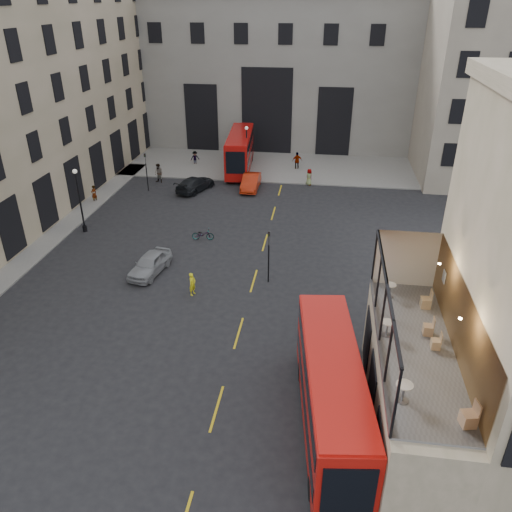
# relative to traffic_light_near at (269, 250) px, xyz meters

# --- Properties ---
(ground) EXTENTS (140.00, 140.00, 0.00)m
(ground) POSITION_rel_traffic_light_near_xyz_m (1.00, -12.00, -2.42)
(ground) COLOR black
(ground) RESTS_ON ground
(host_frontage) EXTENTS (3.00, 11.00, 4.50)m
(host_frontage) POSITION_rel_traffic_light_near_xyz_m (7.50, -12.00, -0.17)
(host_frontage) COLOR #C1AD91
(host_frontage) RESTS_ON ground
(cafe_floor) EXTENTS (3.00, 10.00, 0.10)m
(cafe_floor) POSITION_rel_traffic_light_near_xyz_m (7.50, -12.00, 2.12)
(cafe_floor) COLOR slate
(cafe_floor) RESTS_ON host_frontage
(gateway) EXTENTS (35.00, 10.60, 18.00)m
(gateway) POSITION_rel_traffic_light_near_xyz_m (-4.00, 35.99, 6.96)
(gateway) COLOR gray
(gateway) RESTS_ON ground
(building_right) EXTENTS (16.60, 18.60, 20.00)m
(building_right) POSITION_rel_traffic_light_near_xyz_m (21.00, 27.97, 7.97)
(building_right) COLOR #A79B86
(building_right) RESTS_ON ground
(pavement_far) EXTENTS (40.00, 12.00, 0.12)m
(pavement_far) POSITION_rel_traffic_light_near_xyz_m (-5.00, 26.00, -2.36)
(pavement_far) COLOR slate
(pavement_far) RESTS_ON ground
(traffic_light_near) EXTENTS (0.16, 0.20, 3.80)m
(traffic_light_near) POSITION_rel_traffic_light_near_xyz_m (0.00, 0.00, 0.00)
(traffic_light_near) COLOR black
(traffic_light_near) RESTS_ON ground
(traffic_light_far) EXTENTS (0.16, 0.20, 3.80)m
(traffic_light_far) POSITION_rel_traffic_light_near_xyz_m (-14.00, 16.00, 0.00)
(traffic_light_far) COLOR black
(traffic_light_far) RESTS_ON ground
(street_lamp_a) EXTENTS (0.36, 0.36, 5.33)m
(street_lamp_a) POSITION_rel_traffic_light_near_xyz_m (-16.00, 6.00, -0.03)
(street_lamp_a) COLOR black
(street_lamp_a) RESTS_ON ground
(street_lamp_b) EXTENTS (0.36, 0.36, 5.33)m
(street_lamp_b) POSITION_rel_traffic_light_near_xyz_m (-5.00, 22.00, -0.03)
(street_lamp_b) COLOR black
(street_lamp_b) RESTS_ON ground
(bus_near) EXTENTS (3.51, 10.23, 4.00)m
(bus_near) POSITION_rel_traffic_light_near_xyz_m (4.22, -12.46, -0.18)
(bus_near) COLOR #B9120C
(bus_near) RESTS_ON ground
(bus_far) EXTENTS (3.20, 10.46, 4.11)m
(bus_far) POSITION_rel_traffic_light_near_xyz_m (-6.05, 23.81, -0.12)
(bus_far) COLOR #A60E0B
(bus_far) RESTS_ON ground
(car_a) EXTENTS (2.40, 4.42, 1.43)m
(car_a) POSITION_rel_traffic_light_near_xyz_m (-8.35, 0.09, -1.71)
(car_a) COLOR gray
(car_a) RESTS_ON ground
(car_b) EXTENTS (1.62, 4.56, 1.50)m
(car_b) POSITION_rel_traffic_light_near_xyz_m (-3.95, 17.98, -1.68)
(car_b) COLOR #AC220A
(car_b) RESTS_ON ground
(car_c) EXTENTS (3.58, 5.18, 1.39)m
(car_c) POSITION_rel_traffic_light_near_xyz_m (-9.36, 16.74, -1.73)
(car_c) COLOR black
(car_c) RESTS_ON ground
(bicycle) EXTENTS (1.78, 0.78, 0.91)m
(bicycle) POSITION_rel_traffic_light_near_xyz_m (-5.96, 5.85, -1.97)
(bicycle) COLOR gray
(bicycle) RESTS_ON ground
(cyclist) EXTENTS (0.54, 0.66, 1.56)m
(cyclist) POSITION_rel_traffic_light_near_xyz_m (-4.68, -2.27, -1.64)
(cyclist) COLOR yellow
(cyclist) RESTS_ON ground
(pedestrian_a) EXTENTS (1.16, 1.04, 1.98)m
(pedestrian_a) POSITION_rel_traffic_light_near_xyz_m (-13.67, 18.56, -1.43)
(pedestrian_a) COLOR gray
(pedestrian_a) RESTS_ON ground
(pedestrian_b) EXTENTS (1.18, 0.92, 1.60)m
(pedestrian_b) POSITION_rel_traffic_light_near_xyz_m (-11.49, 25.02, -1.63)
(pedestrian_b) COLOR gray
(pedestrian_b) RESTS_ON ground
(pedestrian_c) EXTENTS (1.24, 0.81, 1.96)m
(pedestrian_c) POSITION_rel_traffic_light_near_xyz_m (0.19, 24.97, -1.44)
(pedestrian_c) COLOR gray
(pedestrian_c) RESTS_ON ground
(pedestrian_d) EXTENTS (0.96, 0.95, 1.68)m
(pedestrian_d) POSITION_rel_traffic_light_near_xyz_m (1.77, 20.04, -1.59)
(pedestrian_d) COLOR gray
(pedestrian_d) RESTS_ON ground
(pedestrian_e) EXTENTS (0.58, 0.69, 1.61)m
(pedestrian_e) POSITION_rel_traffic_light_near_xyz_m (-18.00, 12.41, -1.62)
(pedestrian_e) COLOR gray
(pedestrian_e) RESTS_ON ground
(cafe_table_near) EXTENTS (0.61, 0.61, 0.76)m
(cafe_table_near) POSITION_rel_traffic_light_near_xyz_m (6.58, -15.23, 2.68)
(cafe_table_near) COLOR white
(cafe_table_near) RESTS_ON cafe_floor
(cafe_table_mid) EXTENTS (0.55, 0.55, 0.68)m
(cafe_table_mid) POSITION_rel_traffic_light_near_xyz_m (6.36, -11.37, 2.63)
(cafe_table_mid) COLOR beige
(cafe_table_mid) RESTS_ON cafe_floor
(cafe_table_far) EXTENTS (0.54, 0.54, 0.67)m
(cafe_table_far) POSITION_rel_traffic_light_near_xyz_m (6.76, -8.24, 2.62)
(cafe_table_far) COLOR beige
(cafe_table_far) RESTS_ON cafe_floor
(cafe_chair_a) EXTENTS (0.57, 0.57, 0.96)m
(cafe_chair_a) POSITION_rel_traffic_light_near_xyz_m (8.62, -16.06, 2.47)
(cafe_chair_a) COLOR tan
(cafe_chair_a) RESTS_ON cafe_floor
(cafe_chair_b) EXTENTS (0.37, 0.37, 0.75)m
(cafe_chair_b) POSITION_rel_traffic_light_near_xyz_m (8.25, -11.98, 2.40)
(cafe_chair_b) COLOR tan
(cafe_chair_b) RESTS_ON cafe_floor
(cafe_chair_c) EXTENTS (0.42, 0.42, 0.82)m
(cafe_chair_c) POSITION_rel_traffic_light_near_xyz_m (8.10, -11.05, 2.42)
(cafe_chair_c) COLOR tan
(cafe_chair_c) RESTS_ON cafe_floor
(cafe_chair_d) EXTENTS (0.45, 0.45, 0.89)m
(cafe_chair_d) POSITION_rel_traffic_light_near_xyz_m (8.32, -8.93, 2.45)
(cafe_chair_d) COLOR tan
(cafe_chair_d) RESTS_ON cafe_floor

